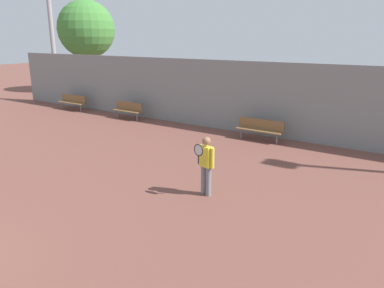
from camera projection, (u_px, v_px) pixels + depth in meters
The scene contains 7 objects.
tennis_player at pixel (206, 163), 9.58m from camera, with size 0.52×0.45×1.57m.
bench_courtside_far at pixel (72, 101), 21.22m from camera, with size 1.99×0.40×0.84m.
bench_adjacent_court at pixel (260, 128), 14.89m from camera, with size 1.94×0.40×0.84m.
bench_by_gate at pixel (128, 109), 18.84m from camera, with size 1.72×0.40×0.84m.
light_pole_far_right at pixel (49, 0), 22.36m from camera, with size 0.90×0.60×10.84m.
back_fence at pixel (239, 97), 16.01m from camera, with size 30.43×0.06×3.05m.
tree_green_tall at pixel (86, 30), 27.74m from camera, with size 4.20×4.20×6.68m.
Camera 1 is at (7.41, -1.12, 3.97)m, focal length 35.00 mm.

